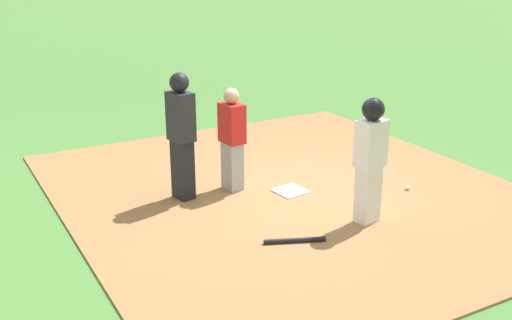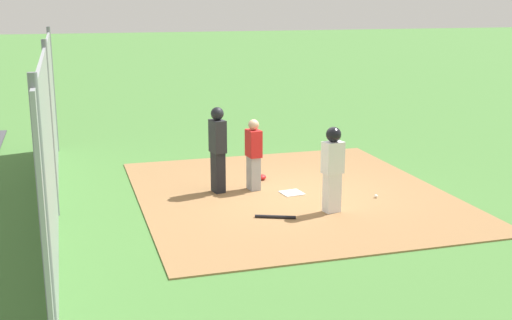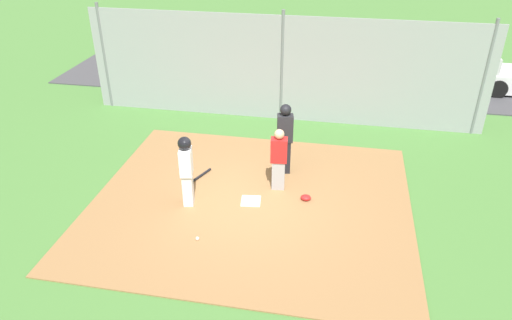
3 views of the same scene
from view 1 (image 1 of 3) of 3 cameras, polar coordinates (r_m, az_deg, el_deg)
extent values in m
plane|color=#477A38|center=(9.28, 3.16, -3.08)|extent=(140.00, 140.00, 0.00)
cube|color=olive|center=(9.27, 3.16, -2.99)|extent=(7.20, 6.40, 0.03)
cube|color=white|center=(9.26, 3.17, -2.85)|extent=(0.49, 0.49, 0.02)
cube|color=#9E9EA3|center=(9.24, -2.18, -0.52)|extent=(0.32, 0.25, 0.73)
cube|color=red|center=(9.04, -2.23, 3.41)|extent=(0.41, 0.30, 0.58)
sphere|color=tan|center=(8.94, -2.26, 5.91)|extent=(0.23, 0.23, 0.23)
cube|color=black|center=(8.94, -6.73, -0.86)|extent=(0.34, 0.27, 0.87)
cube|color=#232328|center=(8.71, -6.93, 3.98)|extent=(0.42, 0.33, 0.69)
sphere|color=black|center=(8.59, -7.06, 7.08)|extent=(0.27, 0.27, 0.27)
cube|color=silver|center=(8.28, 10.22, -3.08)|extent=(0.27, 0.34, 0.78)
cube|color=white|center=(8.04, 10.51, 1.51)|extent=(0.33, 0.42, 0.61)
sphere|color=tan|center=(7.92, 10.70, 4.46)|extent=(0.24, 0.24, 0.24)
sphere|color=black|center=(7.92, 10.71, 4.60)|extent=(0.29, 0.29, 0.29)
cylinder|color=black|center=(7.73, 3.57, -7.37)|extent=(0.35, 0.74, 0.06)
ellipsoid|color=red|center=(10.11, -1.97, -0.60)|extent=(0.24, 0.20, 0.12)
sphere|color=white|center=(9.57, 13.75, -2.47)|extent=(0.07, 0.07, 0.07)
camera|label=2|loc=(5.35, 149.28, -10.84)|focal=45.83mm
camera|label=3|loc=(16.49, 30.12, 26.26)|focal=33.47mm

